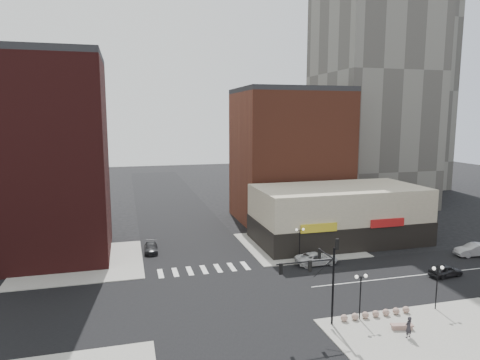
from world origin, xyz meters
name	(u,v)px	position (x,y,z in m)	size (l,w,h in m)	color
ground	(220,298)	(0.00, 0.00, 0.00)	(240.00, 240.00, 0.00)	black
road_ew	(220,297)	(0.00, 0.00, 0.01)	(200.00, 14.00, 0.02)	black
road_ns	(220,297)	(0.00, 0.00, 0.01)	(14.00, 200.00, 0.02)	black
sidewalk_nw	(81,263)	(-14.50, 14.50, 0.06)	(15.00, 15.00, 0.12)	gray
sidewalk_ne	(298,245)	(14.50, 14.50, 0.06)	(15.00, 15.00, 0.12)	gray
sidewalk_se	(456,347)	(16.00, -14.00, 0.06)	(18.00, 14.00, 0.12)	gray
building_nw	(40,161)	(-19.00, 18.50, 12.50)	(16.00, 15.00, 25.00)	#3D1413
building_ne_midrise	(289,157)	(19.00, 29.50, 11.00)	(18.00, 15.00, 22.00)	brown
tower_far	(407,23)	(60.00, 56.00, 41.00)	(18.00, 18.00, 82.00)	#47443F
building_ne_row	(338,219)	(21.00, 15.00, 3.30)	(24.20, 12.20, 8.00)	beige
traffic_signal	(321,270)	(7.24, -7.83, 4.96)	(5.59, 3.09, 7.77)	black
street_lamp_se_a	(361,285)	(11.00, -8.00, 3.29)	(1.22, 0.32, 4.16)	black
street_lamp_se_b	(437,277)	(19.00, -8.00, 3.29)	(1.22, 0.32, 4.16)	black
street_lamp_ne	(300,236)	(12.00, 8.00, 3.29)	(1.22, 0.32, 4.16)	black
bollard_row	(376,314)	(12.65, -8.00, 0.43)	(6.91, 0.61, 0.61)	gray
white_suv	(316,258)	(13.63, 6.50, 0.73)	(2.42, 5.25, 1.46)	silver
dark_sedan_east	(446,271)	(26.04, -1.08, 0.68)	(1.62, 4.02, 1.37)	black
silver_sedan	(474,250)	(34.84, 4.05, 0.81)	(1.72, 4.92, 1.62)	#A4A5A9
dark_sedan_north	(151,248)	(-5.76, 16.59, 0.63)	(1.75, 4.31, 1.25)	black
pedestrian	(408,327)	(13.16, -11.89, 1.03)	(0.66, 0.43, 1.81)	#262329
stone_bench	(402,327)	(13.54, -10.56, 0.35)	(1.95, 0.98, 0.44)	gray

